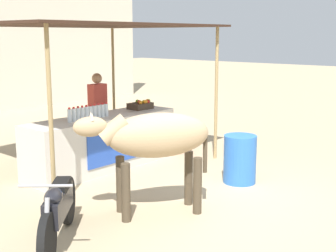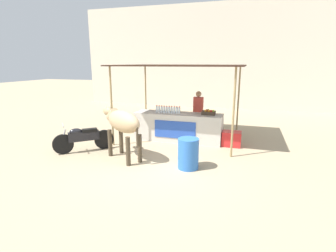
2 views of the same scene
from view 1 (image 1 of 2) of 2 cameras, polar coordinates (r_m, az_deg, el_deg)
ground_plane at (r=7.20m, az=3.99°, el=-8.32°), size 60.00×60.00×0.00m
stall_counter at (r=8.50m, az=-7.91°, el=-1.99°), size 3.00×0.82×0.96m
stall_awning at (r=8.51m, az=-9.66°, el=11.47°), size 4.20×3.20×2.57m
water_bottle_row at (r=8.13m, az=-9.65°, el=1.64°), size 0.88×0.07×0.25m
fruit_crate at (r=9.13m, az=-3.32°, el=2.56°), size 0.44×0.32×0.18m
vendor_behind_counter at (r=9.34m, az=-8.54°, el=1.49°), size 0.34×0.22×1.65m
cooler_box at (r=9.76m, az=0.54°, el=-1.62°), size 0.60×0.44×0.48m
water_barrel at (r=7.73m, az=8.76°, el=-4.01°), size 0.53×0.53×0.79m
cow at (r=6.18m, az=-1.74°, el=-1.58°), size 1.73×1.29×1.44m
motorcycle_parked at (r=5.58m, az=-13.26°, el=-9.80°), size 1.39×1.27×0.90m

